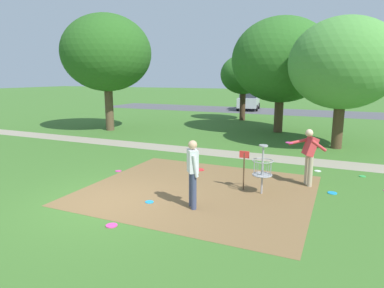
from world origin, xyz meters
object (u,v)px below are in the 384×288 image
frisbee_mid_grass (318,171)px  player_foreground_watching (309,153)px  disc_golf_basket (260,167)px  frisbee_scattered_a (332,193)px  frisbee_far_right (149,202)px  tree_mid_center (107,53)px  parked_car_leftmost (249,100)px  tree_near_right (343,64)px  tree_mid_left (281,60)px  frisbee_near_basket (112,225)px  frisbee_far_left (118,171)px  tree_near_left (243,75)px  player_throwing (193,170)px  frisbee_by_tee (362,176)px

frisbee_mid_grass → player_foreground_watching: bearing=-95.9°
disc_golf_basket → frisbee_scattered_a: size_ratio=5.44×
player_foreground_watching → frisbee_far_right: (-3.60, -3.15, -0.98)m
tree_mid_center → parked_car_leftmost: 16.88m
tree_near_right → tree_mid_left: (-3.25, 3.53, 0.35)m
frisbee_near_basket → tree_mid_left: size_ratio=0.04×
frisbee_near_basket → frisbee_far_left: bearing=124.4°
frisbee_scattered_a → tree_near_left: bearing=114.8°
player_foreground_watching → frisbee_near_basket: bearing=-127.6°
frisbee_far_left → tree_mid_center: tree_mid_center is taller
tree_near_right → frisbee_near_basket: bearing=-111.5°
player_foreground_watching → parked_car_leftmost: bearing=109.1°
player_foreground_watching → frisbee_scattered_a: bearing=-32.1°
frisbee_scattered_a → disc_golf_basket: bearing=-156.1°
frisbee_far_left → frisbee_scattered_a: bearing=5.2°
frisbee_far_left → frisbee_far_right: size_ratio=0.97×
disc_golf_basket → frisbee_far_left: bearing=177.6°
disc_golf_basket → frisbee_far_right: 3.17m
frisbee_mid_grass → frisbee_scattered_a: 2.27m
frisbee_far_right → frisbee_scattered_a: size_ratio=0.87×
player_throwing → parked_car_leftmost: 25.64m
tree_near_left → tree_mid_center: (-6.01, -7.96, 1.21)m
frisbee_by_tee → frisbee_far_right: 7.07m
tree_mid_center → parked_car_leftmost: size_ratio=1.53×
tree_near_left → frisbee_by_tee: bearing=-58.7°
disc_golf_basket → frisbee_mid_grass: 3.39m
disc_golf_basket → tree_near_left: bearing=107.5°
player_foreground_watching → tree_near_right: size_ratio=0.30×
frisbee_near_basket → tree_mid_center: tree_mid_center is taller
player_foreground_watching → parked_car_leftmost: 23.38m
player_throwing → tree_near_right: tree_near_right is taller
frisbee_near_basket → frisbee_mid_grass: bearing=59.5°
player_throwing → tree_near_left: size_ratio=0.36×
parked_car_leftmost → tree_mid_left: bearing=-67.9°
frisbee_far_right → tree_near_left: (-2.43, 17.31, 3.32)m
frisbee_far_left → parked_car_leftmost: 23.24m
frisbee_mid_grass → frisbee_far_right: same height
tree_near_left → tree_near_right: 10.45m
parked_car_leftmost → tree_near_right: bearing=-62.5°
frisbee_near_basket → tree_near_left: bearing=97.3°
frisbee_mid_grass → tree_near_left: (-6.21, 12.41, 3.32)m
disc_golf_basket → tree_near_right: 8.20m
tree_near_right → parked_car_leftmost: tree_near_right is taller
disc_golf_basket → player_throwing: 2.16m
tree_near_left → player_throwing: bearing=-78.1°
player_throwing → frisbee_near_basket: player_throwing is taller
frisbee_near_basket → tree_near_right: size_ratio=0.04×
frisbee_far_left → tree_mid_center: bearing=129.2°
frisbee_far_right → tree_mid_center: size_ratio=0.03×
frisbee_far_left → player_foreground_watching: bearing=10.0°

